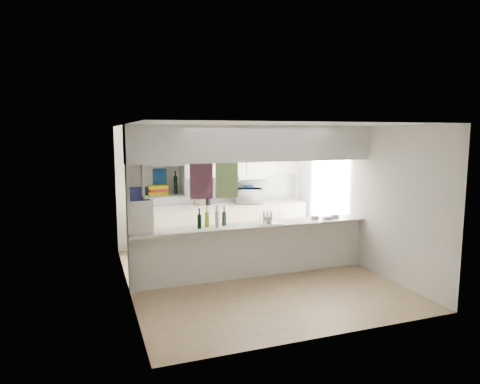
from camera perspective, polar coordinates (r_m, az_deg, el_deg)
name	(u,v)px	position (r m, az deg, el deg)	size (l,w,h in m)	color
floor	(253,276)	(7.61, 1.74, -11.10)	(4.80, 4.80, 0.00)	#8C7051
ceiling	(254,125)	(7.19, 1.82, 8.88)	(4.80, 4.80, 0.00)	white
wall_back	(214,186)	(9.54, -3.54, 0.80)	(4.20, 4.20, 0.00)	silver
wall_left	(127,210)	(6.81, -14.89, -2.31)	(4.80, 4.80, 0.00)	silver
wall_right	(358,196)	(8.29, 15.41, -0.55)	(4.80, 4.80, 0.00)	silver
servery_partition	(244,182)	(7.18, 0.50, 1.37)	(4.20, 0.50, 2.60)	silver
cubby_shelf	(161,182)	(6.76, -10.46, 1.27)	(0.65, 0.35, 0.50)	white
kitchen_run	(224,209)	(9.41, -2.13, -2.22)	(3.60, 0.63, 2.24)	beige
microwave	(249,196)	(9.48, 1.15, -0.53)	(0.60, 0.41, 0.33)	white
bowl	(248,187)	(9.50, 1.13, 0.67)	(0.24, 0.24, 0.06)	#0D3F91
dish_rack	(270,218)	(7.43, 3.98, -3.49)	(0.50, 0.42, 0.23)	silver
cup	(269,220)	(7.38, 3.82, -3.78)	(0.13, 0.13, 0.10)	white
wine_bottles	(212,219)	(7.12, -3.75, -3.63)	(0.52, 0.15, 0.37)	black
plastic_tubs	(324,217)	(7.94, 11.14, -3.31)	(0.55, 0.22, 0.07)	silver
utensil_jar	(208,202)	(9.29, -4.26, -1.28)	(0.11, 0.11, 0.16)	black
knife_block	(197,201)	(9.25, -5.74, -1.25)	(0.09, 0.07, 0.18)	#54381C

